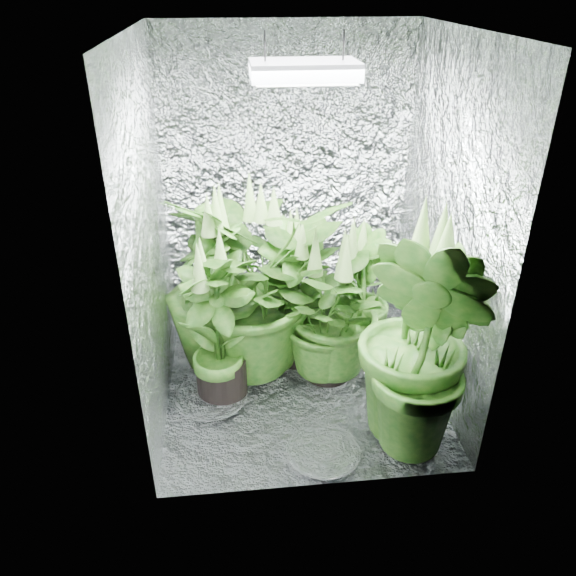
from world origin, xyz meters
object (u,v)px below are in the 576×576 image
(plant_d, at_px, (213,284))
(circulation_fan, at_px, (373,305))
(grow_lamp, at_px, (304,71))
(plant_f, at_px, (218,329))
(plant_b, at_px, (296,297))
(plant_g, at_px, (423,343))
(plant_c, at_px, (358,298))
(plant_e, at_px, (330,310))
(plant_a, at_px, (255,284))

(plant_d, bearing_deg, circulation_fan, 16.07)
(grow_lamp, xyz_separation_m, plant_f, (-0.48, -0.07, -1.35))
(plant_b, xyz_separation_m, plant_g, (0.53, -0.82, 0.18))
(plant_c, height_order, plant_f, plant_f)
(plant_c, bearing_deg, plant_e, -135.51)
(plant_d, relative_size, circulation_fan, 3.39)
(plant_g, bearing_deg, plant_e, 118.90)
(plant_b, xyz_separation_m, plant_d, (-0.51, 0.04, 0.10))
(grow_lamp, relative_size, plant_e, 0.50)
(plant_d, xyz_separation_m, circulation_fan, (1.11, 0.32, -0.41))
(plant_c, distance_m, plant_g, 0.88)
(plant_e, height_order, plant_g, plant_g)
(plant_b, bearing_deg, plant_f, -144.54)
(grow_lamp, xyz_separation_m, plant_g, (0.53, -0.55, -1.19))
(grow_lamp, distance_m, plant_e, 1.37)
(plant_b, relative_size, circulation_fan, 2.89)
(plant_b, relative_size, plant_g, 0.75)
(grow_lamp, height_order, plant_f, grow_lamp)
(plant_e, bearing_deg, plant_b, 132.87)
(plant_c, relative_size, plant_e, 0.92)
(grow_lamp, height_order, circulation_fan, grow_lamp)
(plant_g, bearing_deg, plant_d, 140.10)
(plant_b, xyz_separation_m, plant_f, (-0.48, -0.34, 0.01))
(grow_lamp, relative_size, plant_f, 0.48)
(plant_a, height_order, plant_g, plant_g)
(plant_d, relative_size, plant_e, 1.20)
(plant_c, distance_m, plant_f, 0.95)
(plant_f, bearing_deg, plant_d, 93.87)
(plant_a, relative_size, plant_g, 0.99)
(plant_c, relative_size, plant_g, 0.68)
(plant_b, distance_m, plant_e, 0.26)
(plant_f, bearing_deg, grow_lamp, 8.40)
(plant_c, distance_m, plant_e, 0.31)
(grow_lamp, height_order, plant_e, grow_lamp)
(plant_c, xyz_separation_m, plant_e, (-0.22, -0.22, 0.05))
(plant_e, xyz_separation_m, plant_g, (0.35, -0.63, 0.17))
(plant_f, relative_size, plant_g, 0.77)
(grow_lamp, relative_size, plant_b, 0.49)
(plant_c, xyz_separation_m, circulation_fan, (0.20, 0.34, -0.27))
(plant_a, bearing_deg, plant_g, -44.67)
(grow_lamp, xyz_separation_m, plant_c, (0.40, 0.29, -1.41))
(plant_f, bearing_deg, plant_c, 22.55)
(plant_b, relative_size, plant_f, 0.97)
(plant_c, bearing_deg, circulation_fan, 59.12)
(plant_f, bearing_deg, plant_g, -25.47)
(grow_lamp, height_order, plant_g, grow_lamp)
(plant_a, relative_size, circulation_fan, 3.80)
(plant_b, height_order, plant_c, plant_b)
(grow_lamp, height_order, plant_c, grow_lamp)
(plant_b, bearing_deg, plant_c, 3.34)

